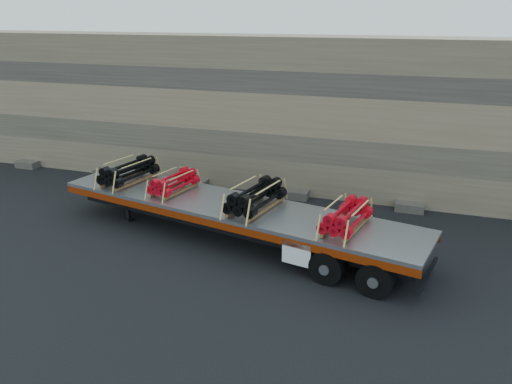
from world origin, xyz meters
TOP-DOWN VIEW (x-y plane):
  - ground at (0.00, 0.00)m, footprint 120.00×120.00m
  - rock_wall at (0.00, 6.50)m, footprint 44.00×3.00m
  - trailer at (0.84, -0.33)m, footprint 14.47×5.56m
  - bundle_front at (-4.02, 0.68)m, footprint 1.66×2.59m
  - bundle_midfront at (-1.74, 0.20)m, footprint 1.39×2.17m
  - bundle_midrear at (1.84, -0.54)m, footprint 1.70×2.65m
  - bundle_rear at (5.12, -1.22)m, footprint 1.52×2.37m

SIDE VIEW (x-z plane):
  - ground at x=0.00m, z-range 0.00..0.00m
  - trailer at x=0.84m, z-range 0.00..1.42m
  - bundle_midfront at x=-1.74m, z-range 1.42..2.13m
  - bundle_rear at x=5.12m, z-range 1.42..2.20m
  - bundle_front at x=-4.02m, z-range 1.42..2.27m
  - bundle_midrear at x=1.84m, z-range 1.42..2.29m
  - rock_wall at x=0.00m, z-range 0.00..7.00m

